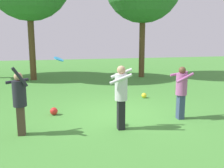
# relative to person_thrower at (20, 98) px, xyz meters

# --- Properties ---
(ground_plane) EXTENTS (40.00, 40.00, 0.00)m
(ground_plane) POSITION_rel_person_thrower_xyz_m (2.95, 1.17, -0.98)
(ground_plane) COLOR #478C38
(person_thrower) EXTENTS (0.59, 0.60, 1.81)m
(person_thrower) POSITION_rel_person_thrower_xyz_m (0.00, 0.00, 0.00)
(person_thrower) COLOR #4C382D
(person_thrower) RESTS_ON ground_plane
(person_catcher) EXTENTS (0.57, 0.48, 1.62)m
(person_catcher) POSITION_rel_person_thrower_xyz_m (4.64, 0.30, -0.02)
(person_catcher) COLOR #38476B
(person_catcher) RESTS_ON ground_plane
(person_bystander) EXTENTS (0.71, 0.63, 1.76)m
(person_bystander) POSITION_rel_person_thrower_xyz_m (2.62, -0.18, 0.07)
(person_bystander) COLOR black
(person_bystander) RESTS_ON ground_plane
(frisbee) EXTENTS (0.33, 0.34, 0.13)m
(frisbee) POSITION_rel_person_thrower_xyz_m (1.02, 0.30, 0.95)
(frisbee) COLOR #2393D1
(ball_yellow) EXTENTS (0.21, 0.21, 0.21)m
(ball_yellow) POSITION_rel_person_thrower_xyz_m (4.46, 3.09, -0.87)
(ball_yellow) COLOR yellow
(ball_yellow) RESTS_ON ground_plane
(ball_red) EXTENTS (0.25, 0.25, 0.25)m
(ball_red) POSITION_rel_person_thrower_xyz_m (0.82, 1.55, -0.85)
(ball_red) COLOR red
(ball_red) RESTS_ON ground_plane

